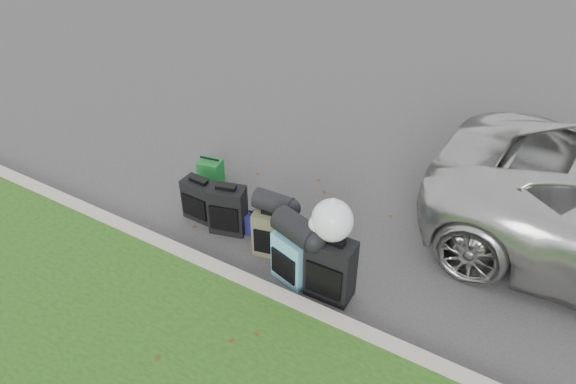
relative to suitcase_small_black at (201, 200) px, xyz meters
The scene contains 12 objects.
ground 1.23m from the suitcase_small_black, 10.69° to the left, with size 120.00×120.00×0.00m, color #383535.
curb 1.42m from the suitcase_small_black, 33.58° to the right, with size 120.00×0.18×0.15m, color #9E937F.
suitcase_small_black is the anchor object (origin of this frame).
suitcase_large_black_left 0.46m from the suitcase_small_black, ahead, with size 0.45×0.27×0.65m, color black.
suitcase_olive 1.16m from the suitcase_small_black, ahead, with size 0.44×0.27×0.60m, color #3C3C27.
suitcase_teal 1.64m from the suitcase_small_black, 12.97° to the right, with size 0.44×0.26×0.64m, color teal.
suitcase_large_black_right 2.12m from the suitcase_small_black, 10.04° to the right, with size 0.52×0.31×0.77m, color black.
tote_green 0.82m from the suitcase_small_black, 118.50° to the left, with size 0.32×0.25×0.36m, color #166525.
tote_navy 0.83m from the suitcase_small_black, ahead, with size 0.26×0.20×0.28m, color #171850.
duffel_left 1.24m from the suitcase_small_black, ahead, with size 0.25×0.25×0.47m, color black.
duffel_right 1.77m from the suitcase_small_black, 12.76° to the right, with size 0.30×0.30×0.54m, color black.
trash_bag 2.18m from the suitcase_small_black, ahead, with size 0.45×0.45×0.45m, color white.
Camera 1 is at (2.77, -4.64, 4.72)m, focal length 35.00 mm.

